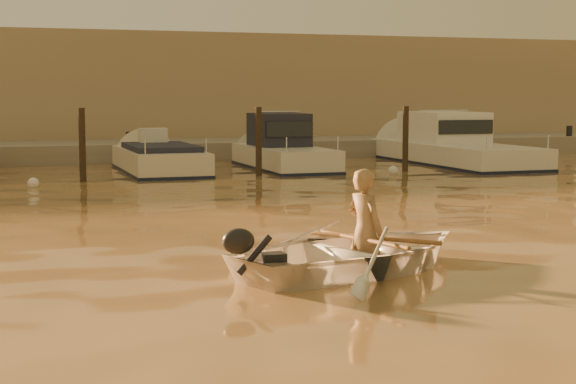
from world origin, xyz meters
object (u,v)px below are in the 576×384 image
object	(u,v)px
moored_boat_3	(159,165)
waterfront_building	(54,93)
moored_boat_4	(284,149)
person	(365,230)
moored_boat_5	(454,145)
dinghy	(359,251)

from	to	relation	value
moored_boat_3	waterfront_building	size ratio (longest dim) A/B	0.13
moored_boat_3	moored_boat_4	size ratio (longest dim) A/B	0.99
person	moored_boat_5	xyz separation A→B (m)	(10.25, 15.82, 0.09)
dinghy	moored_boat_4	distance (m)	16.41
dinghy	moored_boat_5	distance (m)	18.94
moored_boat_3	waterfront_building	distance (m)	11.45
moored_boat_4	moored_boat_5	world-z (taller)	same
dinghy	waterfront_building	world-z (taller)	waterfront_building
person	waterfront_building	bearing A→B (deg)	-15.52
moored_boat_3	moored_boat_5	world-z (taller)	moored_boat_5
person	waterfront_building	world-z (taller)	waterfront_building
dinghy	moored_boat_5	size ratio (longest dim) A/B	0.43
dinghy	moored_boat_4	size ratio (longest dim) A/B	0.60
dinghy	waterfront_building	size ratio (longest dim) A/B	0.08
person	waterfront_building	xyz separation A→B (m)	(-2.19, 26.82, 1.86)
person	moored_boat_5	size ratio (longest dim) A/B	0.19
moored_boat_3	moored_boat_5	bearing A→B (deg)	0.00
moored_boat_3	waterfront_building	xyz separation A→B (m)	(-2.30, 11.00, 2.17)
person	moored_boat_3	bearing A→B (deg)	-20.59
dinghy	moored_boat_5	bearing A→B (deg)	-53.29
moored_boat_4	person	bearing A→B (deg)	-104.61
moored_boat_5	waterfront_building	distance (m)	16.70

